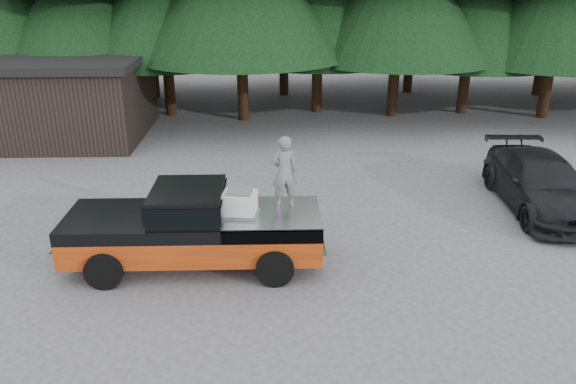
{
  "coord_description": "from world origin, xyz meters",
  "views": [
    {
      "loc": [
        0.29,
        -10.98,
        6.51
      ],
      "look_at": [
        0.62,
        0.0,
        2.12
      ],
      "focal_mm": 35.0,
      "sensor_mm": 36.0,
      "label": 1
    }
  ],
  "objects_px": {
    "parked_car": "(541,183)",
    "utility_building": "(44,96)",
    "pickup_truck": "(195,239)",
    "man_on_bed": "(284,172)",
    "air_compressor": "(240,204)"
  },
  "relations": [
    {
      "from": "parked_car",
      "to": "utility_building",
      "type": "xyz_separation_m",
      "value": [
        -17.02,
        8.13,
        0.9
      ]
    },
    {
      "from": "pickup_truck",
      "to": "man_on_bed",
      "type": "bearing_deg",
      "value": 8.34
    },
    {
      "from": "air_compressor",
      "to": "man_on_bed",
      "type": "xyz_separation_m",
      "value": [
        1.01,
        0.44,
        0.6
      ]
    },
    {
      "from": "man_on_bed",
      "to": "utility_building",
      "type": "xyz_separation_m",
      "value": [
        -9.57,
        10.91,
        -0.52
      ]
    },
    {
      "from": "pickup_truck",
      "to": "parked_car",
      "type": "distance_m",
      "value": 10.03
    },
    {
      "from": "pickup_truck",
      "to": "air_compressor",
      "type": "height_order",
      "value": "air_compressor"
    },
    {
      "from": "pickup_truck",
      "to": "man_on_bed",
      "type": "height_order",
      "value": "man_on_bed"
    },
    {
      "from": "pickup_truck",
      "to": "man_on_bed",
      "type": "relative_size",
      "value": 3.52
    },
    {
      "from": "air_compressor",
      "to": "pickup_truck",
      "type": "bearing_deg",
      "value": 179.96
    },
    {
      "from": "air_compressor",
      "to": "man_on_bed",
      "type": "height_order",
      "value": "man_on_bed"
    },
    {
      "from": "air_compressor",
      "to": "parked_car",
      "type": "relative_size",
      "value": 0.14
    },
    {
      "from": "pickup_truck",
      "to": "utility_building",
      "type": "bearing_deg",
      "value": 123.68
    },
    {
      "from": "pickup_truck",
      "to": "air_compressor",
      "type": "relative_size",
      "value": 8.14
    },
    {
      "from": "pickup_truck",
      "to": "utility_building",
      "type": "xyz_separation_m",
      "value": [
        -7.48,
        11.22,
        1.0
      ]
    },
    {
      "from": "utility_building",
      "to": "parked_car",
      "type": "bearing_deg",
      "value": -25.52
    }
  ]
}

